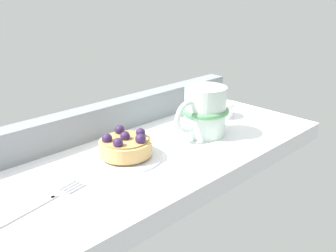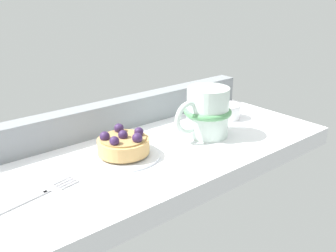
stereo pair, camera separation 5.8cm
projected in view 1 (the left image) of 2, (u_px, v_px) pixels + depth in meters
ground_plane at (148, 161)px, 72.69cm from camera, size 76.93×31.71×3.76cm
window_rail_back at (105, 119)px, 80.06cm from camera, size 75.39×4.13×6.34cm
dessert_plate at (126, 156)px, 69.33cm from camera, size 13.44×13.44×0.91cm
raspberry_tart at (125, 145)px, 68.55cm from camera, size 9.60×9.60×4.45cm
coffee_mug at (204, 111)px, 78.40cm from camera, size 13.77×9.93×10.34cm
dessert_fork at (40, 204)px, 54.62cm from camera, size 16.29×4.55×0.60cm
sugar_bowl at (222, 109)px, 90.25cm from camera, size 6.20×6.20×3.48cm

